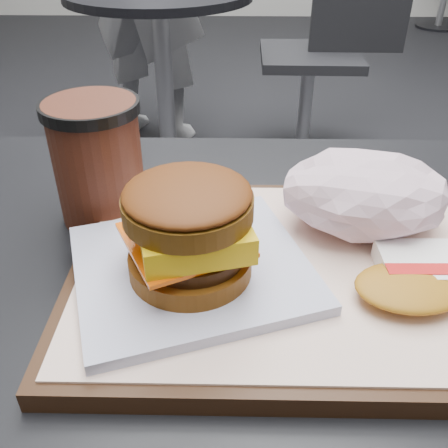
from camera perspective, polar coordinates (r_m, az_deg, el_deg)
customer_table at (r=0.59m, az=7.75°, el=-19.91°), size 0.80×0.60×0.77m
serving_tray at (r=0.45m, az=7.42°, el=-5.38°), size 0.38×0.28×0.02m
breakfast_sandwich at (r=0.40m, az=-3.88°, el=-1.79°), size 0.23×0.22×0.09m
hash_brown at (r=0.44m, az=21.82°, el=-5.48°), size 0.12×0.09×0.02m
crumpled_wrapper at (r=0.49m, az=15.89°, el=3.39°), size 0.15×0.12×0.07m
coffee_cup at (r=0.52m, az=-14.27°, el=7.39°), size 0.09×0.09×0.13m
neighbor_table at (r=2.08m, az=-7.10°, el=19.56°), size 0.70×0.70×0.75m
neighbor_chair at (r=2.30m, az=11.70°, el=19.48°), size 0.60×0.43×0.88m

